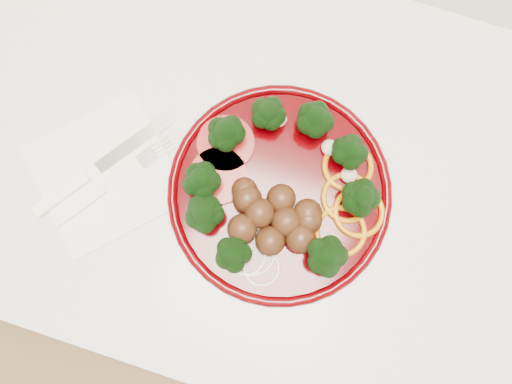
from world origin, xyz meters
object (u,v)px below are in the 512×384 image
(plate, at_px, (279,192))
(napkin, at_px, (105,174))
(knife, at_px, (84,178))
(fork, at_px, (94,196))

(plate, distance_m, napkin, 0.24)
(knife, relative_size, fork, 1.12)
(plate, xyz_separation_m, napkin, (-0.23, -0.05, -0.02))
(napkin, xyz_separation_m, fork, (-0.00, -0.03, 0.01))
(fork, bearing_deg, plate, -36.50)
(knife, xyz_separation_m, fork, (0.02, -0.02, -0.00))
(plate, relative_size, fork, 1.82)
(plate, height_order, napkin, plate)
(napkin, distance_m, knife, 0.03)
(plate, height_order, fork, plate)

